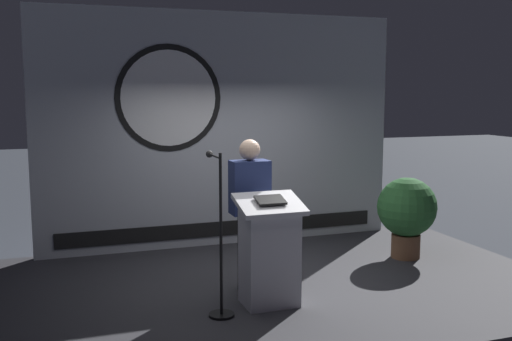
# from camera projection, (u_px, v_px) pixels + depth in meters

# --- Properties ---
(ground_plane) EXTENTS (40.00, 40.00, 0.00)m
(ground_plane) POSITION_uv_depth(u_px,v_px,m) (270.00, 310.00, 6.54)
(ground_plane) COLOR #383D47
(stage_platform) EXTENTS (6.40, 4.00, 0.30)m
(stage_platform) POSITION_uv_depth(u_px,v_px,m) (270.00, 297.00, 6.52)
(stage_platform) COLOR #333338
(stage_platform) RESTS_ON ground
(banner_display) EXTENTS (4.94, 0.12, 3.13)m
(banner_display) POSITION_uv_depth(u_px,v_px,m) (221.00, 130.00, 8.01)
(banner_display) COLOR #B2B7C1
(banner_display) RESTS_ON stage_platform
(podium) EXTENTS (0.64, 0.50, 1.10)m
(podium) POSITION_uv_depth(u_px,v_px,m) (269.00, 252.00, 5.82)
(podium) COLOR silver
(podium) RESTS_ON stage_platform
(speaker_person) EXTENTS (0.40, 0.26, 1.60)m
(speaker_person) POSITION_uv_depth(u_px,v_px,m) (250.00, 214.00, 6.22)
(speaker_person) COLOR black
(speaker_person) RESTS_ON stage_platform
(microphone_stand) EXTENTS (0.24, 0.54, 1.54)m
(microphone_stand) POSITION_uv_depth(u_px,v_px,m) (220.00, 258.00, 5.55)
(microphone_stand) COLOR black
(microphone_stand) RESTS_ON stage_platform
(potted_plant) EXTENTS (0.74, 0.74, 1.02)m
(potted_plant) POSITION_uv_depth(u_px,v_px,m) (407.00, 210.00, 7.44)
(potted_plant) COLOR brown
(potted_plant) RESTS_ON stage_platform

